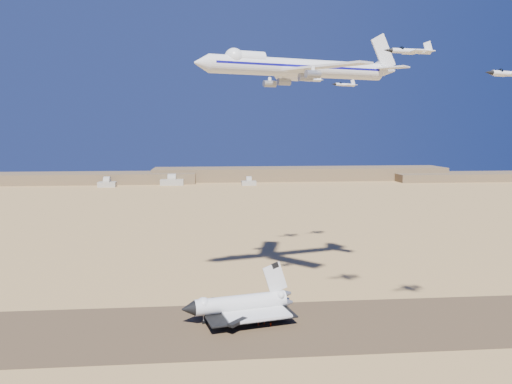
{
  "coord_description": "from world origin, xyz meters",
  "views": [
    {
      "loc": [
        -10.91,
        -171.2,
        70.16
      ],
      "look_at": [
        5.85,
        8.0,
        48.18
      ],
      "focal_mm": 35.0,
      "sensor_mm": 36.0,
      "label": 1
    }
  ],
  "objects": [
    {
      "name": "shuttle",
      "position": [
        -0.24,
        8.2,
        5.63
      ],
      "size": [
        42.63,
        32.29,
        20.95
      ],
      "rotation": [
        0.0,
        0.0,
        0.23
      ],
      "color": "silver",
      "rests_on": "runway"
    },
    {
      "name": "crew_a",
      "position": [
        8.34,
        2.07,
        0.97
      ],
      "size": [
        0.64,
        0.77,
        1.82
      ],
      "primitive_type": "imported",
      "rotation": [
        0.0,
        0.0,
        1.22
      ],
      "color": "#F13D0E",
      "rests_on": "runway"
    },
    {
      "name": "crew_c",
      "position": [
        10.47,
        0.27,
        0.86
      ],
      "size": [
        1.03,
        0.72,
        1.59
      ],
      "primitive_type": "imported",
      "rotation": [
        0.0,
        0.0,
        2.86
      ],
      "color": "#F13D0E",
      "rests_on": "runway"
    },
    {
      "name": "chase_jet_a",
      "position": [
        50.86,
        -19.25,
        94.64
      ],
      "size": [
        16.52,
        9.15,
        4.13
      ],
      "rotation": [
        0.0,
        0.0,
        0.14
      ],
      "color": "white"
    },
    {
      "name": "runway",
      "position": [
        0.0,
        0.0,
        0.03
      ],
      "size": [
        600.0,
        50.0,
        0.06
      ],
      "primitive_type": "cube",
      "color": "brown",
      "rests_on": "ground"
    },
    {
      "name": "hangars",
      "position": [
        -64.0,
        478.43,
        4.83
      ],
      "size": [
        200.5,
        29.5,
        30.0
      ],
      "color": "#A49F91",
      "rests_on": "ground"
    },
    {
      "name": "chase_jet_b",
      "position": [
        74.51,
        -32.67,
        86.61
      ],
      "size": [
        15.84,
        9.27,
        4.04
      ],
      "rotation": [
        0.0,
        0.0,
        0.32
      ],
      "color": "white"
    },
    {
      "name": "crew_b",
      "position": [
        6.27,
        1.91,
        0.91
      ],
      "size": [
        0.81,
        0.95,
        1.69
      ],
      "primitive_type": "imported",
      "rotation": [
        0.0,
        0.0,
        2.06
      ],
      "color": "#F13D0E",
      "rests_on": "runway"
    },
    {
      "name": "ridgeline",
      "position": [
        65.32,
        527.31,
        7.63
      ],
      "size": [
        960.0,
        90.0,
        18.0
      ],
      "color": "olive",
      "rests_on": "ground"
    },
    {
      "name": "chase_jet_c",
      "position": [
        38.99,
        78.54,
        95.67
      ],
      "size": [
        15.49,
        9.16,
        3.98
      ],
      "rotation": [
        0.0,
        0.0,
        0.37
      ],
      "color": "white"
    },
    {
      "name": "ground",
      "position": [
        0.0,
        0.0,
        0.0
      ],
      "size": [
        1200.0,
        1200.0,
        0.0
      ],
      "primitive_type": "plane",
      "color": "tan",
      "rests_on": "ground"
    },
    {
      "name": "carrier_747",
      "position": [
        22.59,
        28.1,
        95.18
      ],
      "size": [
        88.59,
        66.19,
        22.14
      ],
      "rotation": [
        0.0,
        0.0,
        0.28
      ],
      "color": "white"
    },
    {
      "name": "chase_jet_d",
      "position": [
        59.63,
        87.86,
        94.28
      ],
      "size": [
        15.14,
        9.42,
        3.94
      ],
      "rotation": [
        0.0,
        0.0,
        0.44
      ],
      "color": "white"
    }
  ]
}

